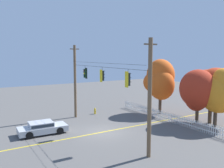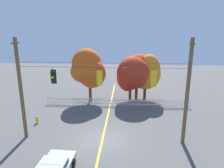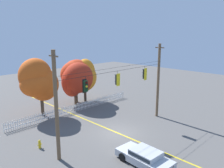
{
  "view_description": "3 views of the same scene",
  "coord_description": "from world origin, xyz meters",
  "px_view_note": "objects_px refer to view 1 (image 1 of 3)",
  "views": [
    {
      "loc": [
        19.26,
        -10.85,
        7.15
      ],
      "look_at": [
        0.36,
        0.76,
        4.57
      ],
      "focal_mm": 38.63,
      "sensor_mm": 36.0,
      "label": 1
    },
    {
      "loc": [
        1.89,
        -15.02,
        8.8
      ],
      "look_at": [
        0.75,
        0.88,
        4.62
      ],
      "focal_mm": 32.22,
      "sensor_mm": 36.0,
      "label": 2
    },
    {
      "loc": [
        -14.89,
        -14.06,
        9.51
      ],
      "look_at": [
        0.18,
        1.0,
        4.71
      ],
      "focal_mm": 36.42,
      "sensor_mm": 36.0,
      "label": 3
    }
  ],
  "objects_px": {
    "autumn_maple_mid": "(198,90)",
    "parked_car": "(42,127)",
    "traffic_signal_eastbound_side": "(128,79)",
    "autumn_oak_far_east": "(213,85)",
    "traffic_signal_westbound_side": "(85,73)",
    "autumn_maple_near_fence": "(160,80)",
    "autumn_maple_far_west": "(220,92)",
    "traffic_signal_southbound_primary": "(102,76)",
    "fire_hydrant": "(95,111)"
  },
  "relations": [
    {
      "from": "autumn_oak_far_east",
      "to": "parked_car",
      "type": "height_order",
      "value": "autumn_oak_far_east"
    },
    {
      "from": "traffic_signal_southbound_primary",
      "to": "autumn_maple_far_west",
      "type": "relative_size",
      "value": 0.23
    },
    {
      "from": "fire_hydrant",
      "to": "autumn_maple_near_fence",
      "type": "bearing_deg",
      "value": 61.3
    },
    {
      "from": "autumn_maple_near_fence",
      "to": "traffic_signal_eastbound_side",
      "type": "bearing_deg",
      "value": -54.65
    },
    {
      "from": "traffic_signal_westbound_side",
      "to": "fire_hydrant",
      "type": "xyz_separation_m",
      "value": [
        -2.96,
        2.66,
        -4.98
      ]
    },
    {
      "from": "autumn_maple_near_fence",
      "to": "autumn_maple_mid",
      "type": "height_order",
      "value": "autumn_maple_near_fence"
    },
    {
      "from": "traffic_signal_eastbound_side",
      "to": "autumn_maple_near_fence",
      "type": "relative_size",
      "value": 0.21
    },
    {
      "from": "autumn_maple_near_fence",
      "to": "parked_car",
      "type": "distance_m",
      "value": 15.21
    },
    {
      "from": "autumn_maple_mid",
      "to": "fire_hydrant",
      "type": "bearing_deg",
      "value": -141.75
    },
    {
      "from": "autumn_maple_near_fence",
      "to": "parked_car",
      "type": "xyz_separation_m",
      "value": [
        0.45,
        -14.79,
        -3.55
      ]
    },
    {
      "from": "traffic_signal_eastbound_side",
      "to": "parked_car",
      "type": "relative_size",
      "value": 0.32
    },
    {
      "from": "traffic_signal_eastbound_side",
      "to": "parked_car",
      "type": "bearing_deg",
      "value": -141.96
    },
    {
      "from": "autumn_maple_mid",
      "to": "autumn_maple_near_fence",
      "type": "bearing_deg",
      "value": -176.81
    },
    {
      "from": "autumn_maple_far_west",
      "to": "traffic_signal_westbound_side",
      "type": "bearing_deg",
      "value": -127.53
    },
    {
      "from": "autumn_maple_mid",
      "to": "fire_hydrant",
      "type": "relative_size",
      "value": 7.84
    },
    {
      "from": "traffic_signal_westbound_side",
      "to": "autumn_maple_far_west",
      "type": "height_order",
      "value": "traffic_signal_westbound_side"
    },
    {
      "from": "parked_car",
      "to": "fire_hydrant",
      "type": "height_order",
      "value": "parked_car"
    },
    {
      "from": "autumn_maple_near_fence",
      "to": "parked_car",
      "type": "bearing_deg",
      "value": -88.27
    },
    {
      "from": "autumn_oak_far_east",
      "to": "fire_hydrant",
      "type": "distance_m",
      "value": 13.93
    },
    {
      "from": "traffic_signal_eastbound_side",
      "to": "autumn_maple_far_west",
      "type": "bearing_deg",
      "value": 87.0
    },
    {
      "from": "traffic_signal_eastbound_side",
      "to": "autumn_maple_near_fence",
      "type": "height_order",
      "value": "autumn_maple_near_fence"
    },
    {
      "from": "autumn_maple_far_west",
      "to": "traffic_signal_southbound_primary",
      "type": "bearing_deg",
      "value": -113.2
    },
    {
      "from": "traffic_signal_southbound_primary",
      "to": "traffic_signal_eastbound_side",
      "type": "distance_m",
      "value": 4.11
    },
    {
      "from": "traffic_signal_eastbound_side",
      "to": "fire_hydrant",
      "type": "xyz_separation_m",
      "value": [
        -10.77,
        2.68,
        -4.98
      ]
    },
    {
      "from": "traffic_signal_southbound_primary",
      "to": "autumn_oak_far_east",
      "type": "height_order",
      "value": "traffic_signal_southbound_primary"
    },
    {
      "from": "traffic_signal_westbound_side",
      "to": "autumn_maple_mid",
      "type": "bearing_deg",
      "value": 57.53
    },
    {
      "from": "traffic_signal_westbound_side",
      "to": "traffic_signal_eastbound_side",
      "type": "relative_size",
      "value": 0.96
    },
    {
      "from": "autumn_maple_near_fence",
      "to": "fire_hydrant",
      "type": "xyz_separation_m",
      "value": [
        -3.86,
        -7.06,
        -3.79
      ]
    },
    {
      "from": "traffic_signal_southbound_primary",
      "to": "autumn_maple_near_fence",
      "type": "distance_m",
      "value": 10.19
    },
    {
      "from": "autumn_maple_near_fence",
      "to": "autumn_maple_mid",
      "type": "bearing_deg",
      "value": 3.19
    },
    {
      "from": "autumn_maple_mid",
      "to": "autumn_oak_far_east",
      "type": "xyz_separation_m",
      "value": [
        0.81,
        1.44,
        0.51
      ]
    },
    {
      "from": "autumn_oak_far_east",
      "to": "traffic_signal_westbound_side",
      "type": "bearing_deg",
      "value": -122.11
    },
    {
      "from": "traffic_signal_eastbound_side",
      "to": "autumn_maple_far_west",
      "type": "xyz_separation_m",
      "value": [
        0.57,
        10.92,
        -1.76
      ]
    },
    {
      "from": "autumn_maple_near_fence",
      "to": "parked_car",
      "type": "height_order",
      "value": "autumn_maple_near_fence"
    },
    {
      "from": "traffic_signal_eastbound_side",
      "to": "parked_car",
      "type": "height_order",
      "value": "traffic_signal_eastbound_side"
    },
    {
      "from": "traffic_signal_southbound_primary",
      "to": "fire_hydrant",
      "type": "distance_m",
      "value": 8.73
    },
    {
      "from": "traffic_signal_southbound_primary",
      "to": "parked_car",
      "type": "height_order",
      "value": "traffic_signal_southbound_primary"
    },
    {
      "from": "traffic_signal_southbound_primary",
      "to": "autumn_maple_far_west",
      "type": "xyz_separation_m",
      "value": [
        4.68,
        10.92,
        -1.76
      ]
    },
    {
      "from": "fire_hydrant",
      "to": "traffic_signal_southbound_primary",
      "type": "bearing_deg",
      "value": -21.9
    },
    {
      "from": "traffic_signal_westbound_side",
      "to": "autumn_maple_near_fence",
      "type": "relative_size",
      "value": 0.2
    },
    {
      "from": "traffic_signal_southbound_primary",
      "to": "traffic_signal_eastbound_side",
      "type": "relative_size",
      "value": 0.96
    },
    {
      "from": "traffic_signal_westbound_side",
      "to": "autumn_oak_far_east",
      "type": "bearing_deg",
      "value": 57.89
    },
    {
      "from": "traffic_signal_westbound_side",
      "to": "traffic_signal_eastbound_side",
      "type": "bearing_deg",
      "value": -0.14
    },
    {
      "from": "autumn_oak_far_east",
      "to": "parked_car",
      "type": "xyz_separation_m",
      "value": [
        -5.84,
        -16.53,
        -3.45
      ]
    },
    {
      "from": "traffic_signal_eastbound_side",
      "to": "autumn_oak_far_east",
      "type": "distance_m",
      "value": 11.56
    },
    {
      "from": "autumn_maple_far_west",
      "to": "autumn_maple_near_fence",
      "type": "bearing_deg",
      "value": -170.95
    },
    {
      "from": "autumn_maple_mid",
      "to": "parked_car",
      "type": "bearing_deg",
      "value": -108.42
    },
    {
      "from": "traffic_signal_eastbound_side",
      "to": "autumn_oak_far_east",
      "type": "xyz_separation_m",
      "value": [
        -0.61,
        11.47,
        -1.28
      ]
    },
    {
      "from": "traffic_signal_westbound_side",
      "to": "parked_car",
      "type": "bearing_deg",
      "value": -75.11
    },
    {
      "from": "autumn_oak_far_east",
      "to": "autumn_maple_far_west",
      "type": "xyz_separation_m",
      "value": [
        1.19,
        -0.55,
        -0.48
      ]
    }
  ]
}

